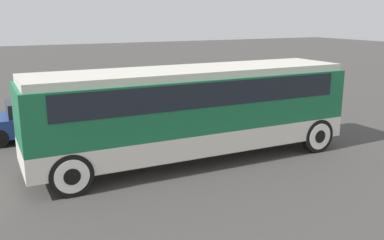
{
  "coord_description": "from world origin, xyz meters",
  "views": [
    {
      "loc": [
        -5.92,
        -11.82,
        4.6
      ],
      "look_at": [
        0.0,
        0.0,
        1.35
      ],
      "focal_mm": 40.0,
      "sensor_mm": 36.0,
      "label": 1
    }
  ],
  "objects": [
    {
      "name": "tour_bus",
      "position": [
        0.1,
        0.0,
        1.82
      ],
      "size": [
        10.38,
        2.58,
        3.0
      ],
      "color": "silver",
      "rests_on": "ground_plane"
    },
    {
      "name": "parked_car_mid",
      "position": [
        -3.87,
        5.1,
        0.74
      ],
      "size": [
        4.42,
        1.95,
        1.48
      ],
      "color": "navy",
      "rests_on": "ground_plane"
    },
    {
      "name": "ground_plane",
      "position": [
        0.0,
        0.0,
        0.0
      ],
      "size": [
        120.0,
        120.0,
        0.0
      ],
      "primitive_type": "plane",
      "color": "#423F3D"
    },
    {
      "name": "parked_car_far",
      "position": [
        4.66,
        4.78,
        0.75
      ],
      "size": [
        4.58,
        1.88,
        1.52
      ],
      "color": "#2D5638",
      "rests_on": "ground_plane"
    },
    {
      "name": "parked_car_near",
      "position": [
        -2.49,
        7.92,
        0.66
      ],
      "size": [
        4.46,
        1.87,
        1.3
      ],
      "color": "black",
      "rests_on": "ground_plane"
    }
  ]
}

